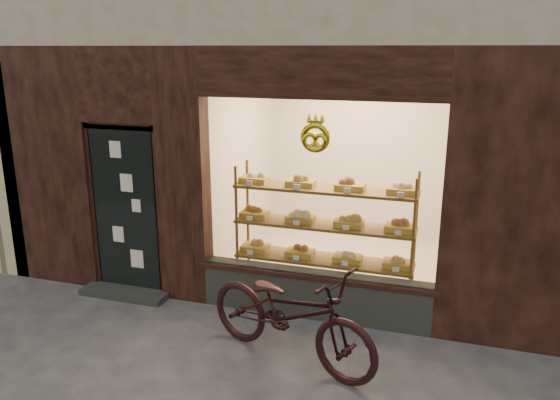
% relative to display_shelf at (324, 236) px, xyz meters
% --- Properties ---
extents(display_shelf, '(2.20, 0.45, 1.70)m').
position_rel_display_shelf_xyz_m(display_shelf, '(0.00, 0.00, 0.00)').
color(display_shelf, brown).
rests_on(display_shelf, ground).
extents(bicycle, '(2.11, 1.33, 1.05)m').
position_rel_display_shelf_xyz_m(bicycle, '(-0.00, -1.43, -0.34)').
color(bicycle, black).
rests_on(bicycle, ground).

